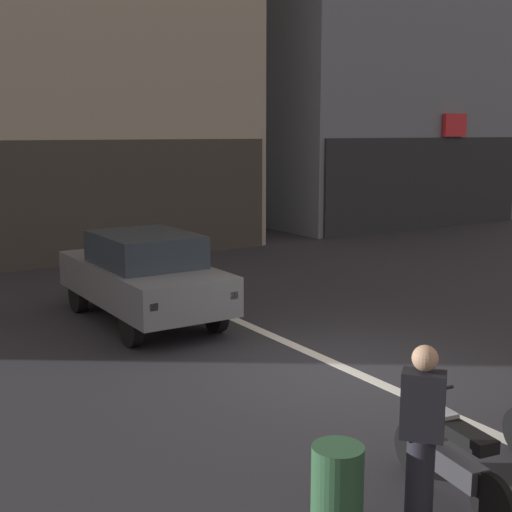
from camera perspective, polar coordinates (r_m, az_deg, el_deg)
name	(u,v)px	position (r m, az deg, el deg)	size (l,w,h in m)	color
ground_plane	(347,369)	(10.34, 7.46, -9.17)	(120.00, 120.00, 0.00)	#2B2B30
lane_centre_line	(170,290)	(15.25, -7.07, -2.82)	(0.20, 18.00, 0.01)	silver
car_grey_crossing_near	(143,274)	(12.66, -9.22, -1.47)	(1.79, 4.11, 1.64)	black
motorcycle_silver_row_leftmost	(449,453)	(6.96, 15.53, -15.30)	(0.55, 1.66, 0.98)	black
person_by_motorcycles	(422,438)	(6.23, 13.39, -14.30)	(0.40, 0.42, 1.67)	#23232D
trash_bin	(337,494)	(6.17, 6.65, -18.80)	(0.44, 0.44, 0.85)	#2D5938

